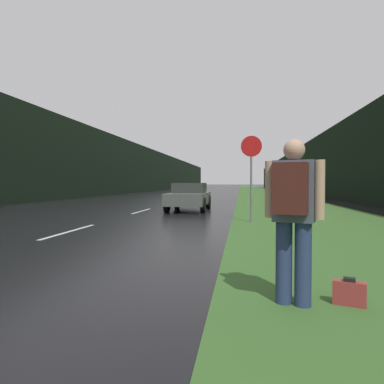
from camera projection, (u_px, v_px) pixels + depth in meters
grass_verge at (265, 195)px, 39.24m from camera, size 6.00×240.00×0.02m
lane_stripe_b at (70, 231)px, 9.59m from camera, size 0.12×3.00×0.01m
lane_stripe_c at (142, 211)px, 16.52m from camera, size 0.12×3.00×0.01m
lane_stripe_d at (171, 203)px, 23.44m from camera, size 0.12×3.00×0.01m
lane_stripe_e at (187, 198)px, 30.37m from camera, size 0.12×3.00×0.01m
treeline_far_side at (140, 169)px, 51.59m from camera, size 2.00×140.00×6.78m
treeline_near_side at (303, 171)px, 48.19m from camera, size 2.00×140.00×6.19m
stop_sign at (251, 169)px, 11.70m from camera, size 0.71×0.07×2.97m
hitchhiker_with_backpack at (293, 211)px, 3.72m from camera, size 0.61×0.52×1.84m
suitcase at (349, 294)px, 3.76m from camera, size 0.36×0.22×0.32m
car_passing_near at (189, 196)px, 16.88m from camera, size 1.88×4.07×1.36m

